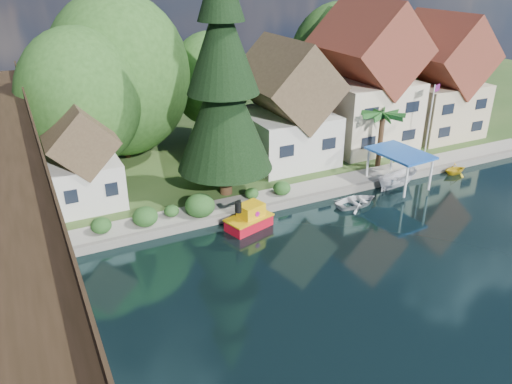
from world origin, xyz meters
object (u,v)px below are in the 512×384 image
(house_left, at_px, (286,111))
(house_right, at_px, (437,84))
(boat_yellow, at_px, (455,168))
(shed, at_px, (83,163))
(boat_canopy, at_px, (398,172))
(house_center, at_px, (365,85))
(tugboat, at_px, (249,219))
(trestle_bridge, at_px, (10,209))
(conifer, at_px, (223,84))
(boat_white_a, at_px, (357,200))
(palm_tree, at_px, (383,117))
(flagpole, at_px, (431,115))

(house_left, xyz_separation_m, house_right, (18.00, 0.00, 0.64))
(boat_yellow, bearing_deg, shed, 80.70)
(house_left, relative_size, boat_canopy, 2.10)
(house_center, relative_size, house_right, 1.12)
(house_center, bearing_deg, tugboat, -149.64)
(trestle_bridge, distance_m, house_left, 25.42)
(shed, bearing_deg, tugboat, -39.78)
(conifer, xyz_separation_m, tugboat, (-0.40, -5.16, -8.51))
(conifer, distance_m, boat_white_a, 13.64)
(tugboat, relative_size, boat_yellow, 1.65)
(boat_white_a, relative_size, boat_yellow, 1.62)
(house_center, xyz_separation_m, boat_canopy, (-3.13, -9.33, -5.04))
(house_center, distance_m, boat_canopy, 11.06)
(boat_yellow, bearing_deg, conifer, 82.04)
(house_right, height_order, conifer, conifer)
(trestle_bridge, bearing_deg, boat_white_a, 1.89)
(palm_tree, height_order, boat_canopy, palm_tree)
(boat_white_a, bearing_deg, tugboat, 85.03)
(house_right, relative_size, conifer, 0.69)
(shed, relative_size, boat_white_a, 2.16)
(house_center, xyz_separation_m, boat_white_a, (-8.12, -10.54, -6.04))
(house_right, relative_size, shed, 1.59)
(boat_canopy, bearing_deg, house_right, 36.06)
(house_left, distance_m, flagpole, 13.06)
(palm_tree, xyz_separation_m, boat_canopy, (-0.85, -3.59, -3.73))
(house_center, relative_size, shed, 1.77)
(shed, xyz_separation_m, boat_white_a, (18.88, -8.54, -3.45))
(boat_yellow, bearing_deg, trestle_bridge, 97.42)
(trestle_bridge, bearing_deg, palm_tree, 10.64)
(boat_white_a, bearing_deg, palm_tree, -52.86)
(house_right, xyz_separation_m, shed, (-36.00, -1.50, -1.95))
(house_left, relative_size, tugboat, 2.98)
(flagpole, bearing_deg, tugboat, -169.60)
(shed, bearing_deg, conifer, -16.23)
(conifer, bearing_deg, flagpole, -4.42)
(house_left, bearing_deg, house_right, 0.00)
(boat_canopy, bearing_deg, flagpole, 26.56)
(boat_yellow, bearing_deg, house_center, 24.88)
(house_left, xyz_separation_m, tugboat, (-8.26, -9.61, -4.42))
(house_right, relative_size, boat_canopy, 2.38)
(conifer, bearing_deg, trestle_bridge, -157.17)
(boat_white_a, xyz_separation_m, boat_canopy, (4.99, 1.21, 1.00))
(trestle_bridge, xyz_separation_m, boat_yellow, (35.52, 1.95, -4.76))
(house_right, height_order, tugboat, house_right)
(conifer, bearing_deg, boat_canopy, -17.70)
(house_right, bearing_deg, house_left, -180.00)
(flagpole, relative_size, tugboat, 1.91)
(house_left, height_order, palm_tree, house_left)
(house_left, bearing_deg, house_center, 3.18)
(trestle_bridge, bearing_deg, boat_yellow, 3.15)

